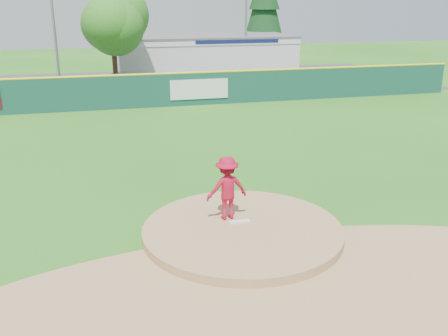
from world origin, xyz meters
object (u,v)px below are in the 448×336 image
object	(u,v)px
deciduous_tree	(112,25)
light_pole_left	(51,2)
pitcher	(227,188)
van	(131,81)
light_pole_right	(246,8)
conifer_tree	(264,7)
pool_building_grp	(203,54)

from	to	relation	value
deciduous_tree	light_pole_left	bearing A→B (deg)	153.43
pitcher	van	distance (m)	24.00
light_pole_right	deciduous_tree	bearing A→B (deg)	-160.02
deciduous_tree	conifer_tree	size ratio (longest dim) A/B	0.77
light_pole_left	light_pole_right	xyz separation A→B (m)	(15.00, 2.00, -0.51)
pitcher	deciduous_tree	xyz separation A→B (m)	(-1.73, 24.33, 3.39)
deciduous_tree	light_pole_right	distance (m)	11.75
pitcher	pool_building_grp	world-z (taller)	pool_building_grp
light_pole_right	pool_building_grp	bearing A→B (deg)	135.05
pitcher	light_pole_left	xyz separation A→B (m)	(-5.73, 26.33, 4.89)
deciduous_tree	light_pole_left	world-z (taller)	light_pole_left
pitcher	light_pole_right	distance (m)	30.13
light_pole_left	pool_building_grp	bearing A→B (deg)	22.60
conifer_tree	light_pole_left	bearing A→B (deg)	-154.65
light_pole_left	pitcher	bearing A→B (deg)	-77.71
pool_building_grp	light_pole_right	bearing A→B (deg)	-44.95
conifer_tree	light_pole_right	world-z (taller)	light_pole_right
deciduous_tree	light_pole_left	size ratio (longest dim) A/B	0.67
pitcher	van	world-z (taller)	pitcher
pool_building_grp	light_pole_right	world-z (taller)	light_pole_right
pitcher	deciduous_tree	bearing A→B (deg)	-91.19
pool_building_grp	light_pole_left	world-z (taller)	light_pole_left
pool_building_grp	deciduous_tree	bearing A→B (deg)	-138.84
conifer_tree	light_pole_left	size ratio (longest dim) A/B	0.86
deciduous_tree	van	bearing A→B (deg)	-19.35
pool_building_grp	light_pole_left	distance (m)	13.72
conifer_tree	light_pole_left	distance (m)	21.03
light_pole_left	conifer_tree	bearing A→B (deg)	25.35
conifer_tree	light_pole_right	bearing A→B (deg)	-119.74
light_pole_right	light_pole_left	bearing A→B (deg)	-172.41
van	light_pole_left	xyz separation A→B (m)	(-5.01, 2.35, 5.39)
pitcher	light_pole_left	distance (m)	27.39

